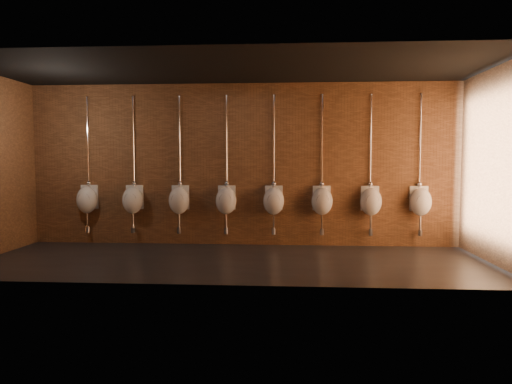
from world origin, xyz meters
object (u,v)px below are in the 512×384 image
(urinal_1, at_px, (133,199))
(urinal_3, at_px, (226,200))
(urinal_2, at_px, (179,200))
(urinal_6, at_px, (371,201))
(urinal_4, at_px, (274,200))
(urinal_0, at_px, (87,199))
(urinal_7, at_px, (421,201))
(urinal_5, at_px, (322,200))

(urinal_1, xyz_separation_m, urinal_3, (1.88, 0.00, 0.00))
(urinal_2, xyz_separation_m, urinal_6, (3.75, 0.00, 0.00))
(urinal_4, bearing_deg, urinal_0, 180.00)
(urinal_7, bearing_deg, urinal_3, 180.00)
(urinal_2, distance_m, urinal_3, 0.94)
(urinal_0, distance_m, urinal_3, 2.81)
(urinal_3, relative_size, urinal_6, 1.00)
(urinal_0, distance_m, urinal_4, 3.75)
(urinal_5, bearing_deg, urinal_1, 180.00)
(urinal_3, relative_size, urinal_7, 1.00)
(urinal_0, xyz_separation_m, urinal_7, (6.57, 0.00, 0.00))
(urinal_2, xyz_separation_m, urinal_7, (4.69, 0.00, 0.00))
(urinal_4, height_order, urinal_5, same)
(urinal_2, distance_m, urinal_5, 2.81)
(urinal_7, bearing_deg, urinal_2, 180.00)
(urinal_5, bearing_deg, urinal_4, 180.00)
(urinal_2, xyz_separation_m, urinal_5, (2.81, 0.00, 0.00))
(urinal_2, height_order, urinal_5, same)
(urinal_7, bearing_deg, urinal_5, 180.00)
(urinal_7, bearing_deg, urinal_4, 180.00)
(urinal_4, xyz_separation_m, urinal_6, (1.88, 0.00, 0.00))
(urinal_1, bearing_deg, urinal_5, 0.00)
(urinal_1, bearing_deg, urinal_6, 0.00)
(urinal_2, xyz_separation_m, urinal_3, (0.94, 0.00, 0.00))
(urinal_0, distance_m, urinal_6, 5.63)
(urinal_3, xyz_separation_m, urinal_7, (3.75, 0.00, 0.00))
(urinal_6, bearing_deg, urinal_5, 180.00)
(urinal_6, distance_m, urinal_7, 0.94)
(urinal_1, xyz_separation_m, urinal_6, (4.69, 0.00, 0.00))
(urinal_5, bearing_deg, urinal_2, 180.00)
(urinal_4, bearing_deg, urinal_1, 180.00)
(urinal_1, relative_size, urinal_3, 1.00)
(urinal_0, xyz_separation_m, urinal_3, (2.81, 0.00, 0.00))
(urinal_1, xyz_separation_m, urinal_5, (3.75, 0.00, 0.00))
(urinal_7, bearing_deg, urinal_0, 180.00)
(urinal_1, relative_size, urinal_7, 1.00)
(urinal_0, distance_m, urinal_1, 0.94)
(urinal_0, bearing_deg, urinal_2, 0.00)
(urinal_3, distance_m, urinal_5, 1.88)
(urinal_2, relative_size, urinal_4, 1.00)
(urinal_4, bearing_deg, urinal_7, 0.00)
(urinal_0, relative_size, urinal_6, 1.00)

